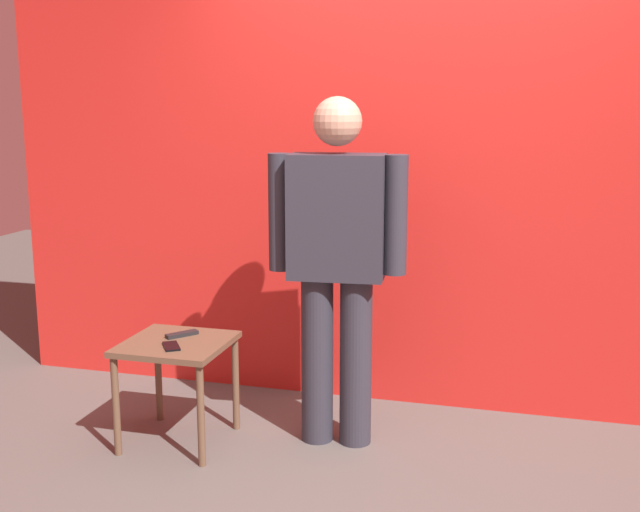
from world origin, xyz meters
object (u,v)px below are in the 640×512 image
(standing_person, at_px, (337,255))
(tv_remote, at_px, (182,334))
(side_table, at_px, (177,357))
(cell_phone, at_px, (171,346))

(standing_person, height_order, tv_remote, standing_person)
(side_table, bearing_deg, cell_phone, -78.08)
(standing_person, distance_m, side_table, 0.95)
(side_table, relative_size, tv_remote, 3.13)
(side_table, xyz_separation_m, cell_phone, (0.02, -0.10, 0.09))
(side_table, bearing_deg, tv_remote, 95.74)
(tv_remote, bearing_deg, side_table, -45.94)
(standing_person, relative_size, side_table, 3.25)
(standing_person, bearing_deg, side_table, -163.84)
(cell_phone, xyz_separation_m, tv_remote, (-0.03, 0.18, 0.01))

